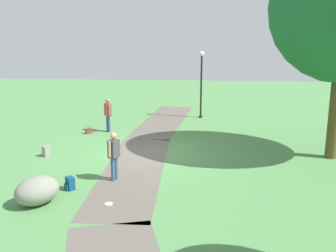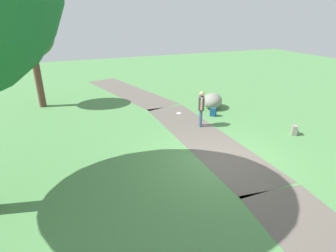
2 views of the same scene
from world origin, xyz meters
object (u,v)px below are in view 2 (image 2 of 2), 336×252
backpack_by_boulder (213,112)px  spare_backpack_on_lawn (294,130)px  young_tree_near_path (30,36)px  man_near_boulder (201,106)px  lawn_boulder (213,101)px  frisbee_on_grass (179,113)px

backpack_by_boulder → spare_backpack_on_lawn: bearing=-148.3°
young_tree_near_path → man_near_boulder: young_tree_near_path is taller
young_tree_near_path → spare_backpack_on_lawn: (-7.89, -9.71, -3.43)m
man_near_boulder → spare_backpack_on_lawn: size_ratio=3.98×
lawn_boulder → man_near_boulder: bearing=138.0°
young_tree_near_path → backpack_by_boulder: 9.69m
man_near_boulder → frisbee_on_grass: (1.85, 0.21, -0.91)m
backpack_by_boulder → spare_backpack_on_lawn: 3.74m
lawn_boulder → spare_backpack_on_lawn: bearing=-161.9°
backpack_by_boulder → spare_backpack_on_lawn: same height
spare_backpack_on_lawn → backpack_by_boulder: bearing=31.7°
lawn_boulder → man_near_boulder: (-1.97, 1.77, 0.52)m
man_near_boulder → backpack_by_boulder: man_near_boulder is taller
lawn_boulder → frisbee_on_grass: (-0.12, 1.98, -0.39)m
young_tree_near_path → frisbee_on_grass: (-3.76, -6.34, -3.62)m
young_tree_near_path → frisbee_on_grass: size_ratio=21.06×
backpack_by_boulder → frisbee_on_grass: (0.95, 1.41, -0.18)m
young_tree_near_path → spare_backpack_on_lawn: 12.97m
lawn_boulder → man_near_boulder: size_ratio=1.02×
young_tree_near_path → backpack_by_boulder: (-4.71, -7.74, -3.43)m
man_near_boulder → spare_backpack_on_lawn: man_near_boulder is taller
man_near_boulder → frisbee_on_grass: bearing=6.5°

